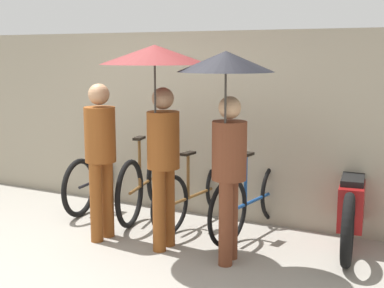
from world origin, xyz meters
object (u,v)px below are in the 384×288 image
(parked_bicycle_2, at_px, (198,192))
(pedestrian_leading, at_px, (100,150))
(pedestrian_center, at_px, (158,90))
(parked_bicycle_3, at_px, (254,199))
(parked_bicycle_0, at_px, (102,177))
(motorcycle, at_px, (352,206))
(pedestrian_trailing, at_px, (227,107))
(parked_bicycle_1, at_px, (145,182))

(parked_bicycle_2, bearing_deg, pedestrian_leading, 152.53)
(pedestrian_center, bearing_deg, parked_bicycle_3, -122.11)
(parked_bicycle_0, relative_size, parked_bicycle_3, 0.98)
(parked_bicycle_2, relative_size, motorcycle, 0.88)
(parked_bicycle_3, height_order, motorcycle, parked_bicycle_3)
(pedestrian_leading, bearing_deg, pedestrian_center, -178.44)
(parked_bicycle_2, relative_size, pedestrian_leading, 1.06)
(pedestrian_center, height_order, pedestrian_trailing, pedestrian_center)
(parked_bicycle_1, relative_size, pedestrian_trailing, 0.89)
(pedestrian_center, distance_m, pedestrian_trailing, 0.74)
(parked_bicycle_1, relative_size, parked_bicycle_3, 0.98)
(pedestrian_trailing, relative_size, motorcycle, 0.99)
(parked_bicycle_0, xyz_separation_m, pedestrian_center, (1.50, -1.07, 1.23))
(motorcycle, bearing_deg, parked_bicycle_0, 82.30)
(pedestrian_center, xyz_separation_m, pedestrian_trailing, (0.73, -0.02, -0.13))
(pedestrian_leading, bearing_deg, parked_bicycle_1, -81.60)
(parked_bicycle_3, bearing_deg, parked_bicycle_0, 95.51)
(parked_bicycle_2, distance_m, pedestrian_leading, 1.31)
(parked_bicycle_2, xyz_separation_m, parked_bicycle_3, (0.71, -0.03, 0.02))
(pedestrian_leading, distance_m, motorcycle, 2.64)
(parked_bicycle_3, height_order, pedestrian_trailing, pedestrian_trailing)
(parked_bicycle_3, bearing_deg, parked_bicycle_2, 95.75)
(parked_bicycle_3, xyz_separation_m, pedestrian_center, (-0.63, -0.97, 1.22))
(pedestrian_center, distance_m, motorcycle, 2.31)
(parked_bicycle_2, height_order, parked_bicycle_3, parked_bicycle_2)
(parked_bicycle_3, relative_size, pedestrian_trailing, 0.90)
(parked_bicycle_0, height_order, pedestrian_leading, pedestrian_leading)
(parked_bicycle_2, bearing_deg, motorcycle, -81.13)
(parked_bicycle_3, xyz_separation_m, pedestrian_leading, (-1.34, -0.94, 0.58))
(pedestrian_trailing, bearing_deg, parked_bicycle_2, -58.89)
(pedestrian_trailing, bearing_deg, parked_bicycle_1, -40.90)
(parked_bicycle_0, relative_size, parked_bicycle_2, 1.00)
(pedestrian_center, bearing_deg, pedestrian_leading, -1.67)
(parked_bicycle_3, distance_m, pedestrian_center, 1.68)
(parked_bicycle_1, height_order, pedestrian_leading, pedestrian_leading)
(pedestrian_trailing, height_order, motorcycle, pedestrian_trailing)
(parked_bicycle_1, bearing_deg, motorcycle, -100.03)
(pedestrian_leading, bearing_deg, parked_bicycle_0, -49.14)
(parked_bicycle_2, bearing_deg, pedestrian_trailing, -135.91)
(parked_bicycle_1, distance_m, parked_bicycle_2, 0.71)
(pedestrian_leading, bearing_deg, pedestrian_trailing, -177.95)
(pedestrian_trailing, distance_m, motorcycle, 1.80)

